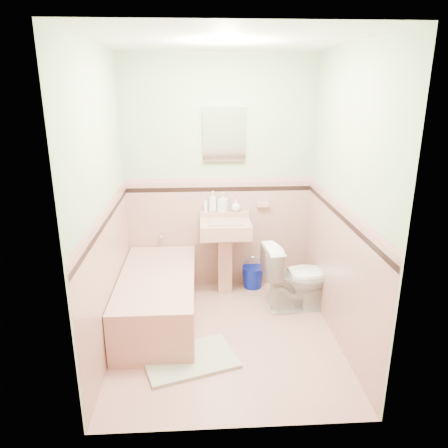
{
  "coord_description": "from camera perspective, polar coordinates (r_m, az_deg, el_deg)",
  "views": [
    {
      "loc": [
        -0.22,
        -3.41,
        2.2
      ],
      "look_at": [
        0.0,
        0.25,
        1.0
      ],
      "focal_mm": 34.59,
      "sensor_mm": 36.0,
      "label": 1
    }
  ],
  "objects": [
    {
      "name": "soap_bottle_mid",
      "position": [
        4.62,
        -0.14,
        2.92
      ],
      "size": [
        0.12,
        0.12,
        0.21
      ],
      "primitive_type": "imported",
      "rotation": [
        0.0,
        0.0,
        -0.35
      ],
      "color": "#B2B2B2",
      "rests_on": "sink"
    },
    {
      "name": "sink",
      "position": [
        4.64,
        0.16,
        -4.54
      ],
      "size": [
        0.53,
        0.48,
        0.83
      ],
      "primitive_type": null,
      "color": "tan",
      "rests_on": "floor"
    },
    {
      "name": "soap_bottle_left",
      "position": [
        4.61,
        -1.49,
        2.99
      ],
      "size": [
        0.1,
        0.1,
        0.22
      ],
      "primitive_type": "imported",
      "rotation": [
        0.0,
        0.0,
        -0.17
      ],
      "color": "#B2B2B2",
      "rests_on": "sink"
    },
    {
      "name": "wainscot_right",
      "position": [
        3.96,
        14.75,
        -6.37
      ],
      "size": [
        0.0,
        2.2,
        2.2
      ],
      "primitive_type": "plane",
      "rotation": [
        1.57,
        0.0,
        -1.57
      ],
      "color": "tan",
      "rests_on": "ground"
    },
    {
      "name": "wall_front",
      "position": [
        2.51,
        1.86,
        -4.12
      ],
      "size": [
        2.5,
        0.0,
        2.5
      ],
      "primitive_type": "plane",
      "rotation": [
        -1.57,
        0.0,
        0.0
      ],
      "color": "beige",
      "rests_on": "ground"
    },
    {
      "name": "sink_faucet",
      "position": [
        4.59,
        0.06,
        2.32
      ],
      "size": [
        0.02,
        0.02,
        0.1
      ],
      "primitive_type": "cylinder",
      "color": "silver",
      "rests_on": "sink"
    },
    {
      "name": "toilet",
      "position": [
        4.43,
        9.63,
        -6.88
      ],
      "size": [
        0.72,
        0.47,
        0.7
      ],
      "primitive_type": "imported",
      "rotation": [
        0.0,
        0.0,
        1.69
      ],
      "color": "white",
      "rests_on": "floor"
    },
    {
      "name": "accent_back",
      "position": [
        4.63,
        -0.62,
        4.61
      ],
      "size": [
        2.0,
        0.0,
        2.0
      ],
      "primitive_type": "plane",
      "rotation": [
        1.57,
        0.0,
        0.0
      ],
      "color": "black",
      "rests_on": "ground"
    },
    {
      "name": "wainscot_back",
      "position": [
        4.78,
        -0.61,
        -1.45
      ],
      "size": [
        2.0,
        0.0,
        2.0
      ],
      "primitive_type": "plane",
      "rotation": [
        1.57,
        0.0,
        0.0
      ],
      "color": "tan",
      "rests_on": "ground"
    },
    {
      "name": "soap_bottle_right",
      "position": [
        4.64,
        1.59,
        2.48
      ],
      "size": [
        0.13,
        0.13,
        0.13
      ],
      "primitive_type": "imported",
      "rotation": [
        0.0,
        0.0,
        -0.29
      ],
      "color": "#B2B2B2",
      "rests_on": "sink"
    },
    {
      "name": "bathtub",
      "position": [
        4.25,
        -8.7,
        -9.81
      ],
      "size": [
        0.7,
        1.5,
        0.45
      ],
      "primitive_type": "cube",
      "color": "tan",
      "rests_on": "floor"
    },
    {
      "name": "cap_left",
      "position": [
        3.63,
        -15.43,
        1.79
      ],
      "size": [
        0.0,
        2.2,
        2.2
      ],
      "primitive_type": "plane",
      "rotation": [
        1.57,
        0.0,
        1.57
      ],
      "color": "tan",
      "rests_on": "ground"
    },
    {
      "name": "cap_front",
      "position": [
        2.54,
        1.82,
        -4.6
      ],
      "size": [
        2.0,
        0.0,
        2.0
      ],
      "primitive_type": "plane",
      "rotation": [
        -1.57,
        0.0,
        0.0
      ],
      "color": "tan",
      "rests_on": "ground"
    },
    {
      "name": "bath_mat",
      "position": [
        3.77,
        -4.52,
        -17.4
      ],
      "size": [
        0.86,
        0.7,
        0.03
      ],
      "primitive_type": "cube",
      "rotation": [
        0.0,
        0.0,
        0.31
      ],
      "color": "#9EA88C",
      "rests_on": "floor"
    },
    {
      "name": "bucket",
      "position": [
        4.91,
        3.81,
        -6.99
      ],
      "size": [
        0.25,
        0.25,
        0.24
      ],
      "primitive_type": null,
      "rotation": [
        0.0,
        0.0,
        0.05
      ],
      "color": "#0818A5",
      "rests_on": "floor"
    },
    {
      "name": "ceiling",
      "position": [
        3.43,
        0.27,
        23.13
      ],
      "size": [
        2.2,
        2.2,
        0.0
      ],
      "primitive_type": "plane",
      "rotation": [
        3.14,
        0.0,
        0.0
      ],
      "color": "white",
      "rests_on": "ground"
    },
    {
      "name": "accent_front",
      "position": [
        2.58,
        1.8,
        -6.65
      ],
      "size": [
        2.0,
        0.0,
        2.0
      ],
      "primitive_type": "plane",
      "rotation": [
        -1.57,
        0.0,
        0.0
      ],
      "color": "black",
      "rests_on": "ground"
    },
    {
      "name": "wainscot_front",
      "position": [
        2.83,
        1.7,
        -16.31
      ],
      "size": [
        2.0,
        0.0,
        2.0
      ],
      "primitive_type": "plane",
      "rotation": [
        -1.57,
        0.0,
        0.0
      ],
      "color": "tan",
      "rests_on": "ground"
    },
    {
      "name": "wall_right",
      "position": [
        3.75,
        15.71,
        2.74
      ],
      "size": [
        0.0,
        2.5,
        2.5
      ],
      "primitive_type": "plane",
      "rotation": [
        1.57,
        0.0,
        -1.57
      ],
      "color": "beige",
      "rests_on": "ground"
    },
    {
      "name": "cap_right",
      "position": [
        3.75,
        15.41,
        2.3
      ],
      "size": [
        0.0,
        2.2,
        2.2
      ],
      "primitive_type": "plane",
      "rotation": [
        1.57,
        0.0,
        -1.57
      ],
      "color": "tan",
      "rests_on": "ground"
    },
    {
      "name": "floor",
      "position": [
        4.06,
        0.22,
        -14.65
      ],
      "size": [
        2.2,
        2.2,
        0.0
      ],
      "primitive_type": "plane",
      "color": "tan",
      "rests_on": "ground"
    },
    {
      "name": "accent_left",
      "position": [
        3.66,
        -15.3,
        0.29
      ],
      "size": [
        0.0,
        2.2,
        2.2
      ],
      "primitive_type": "plane",
      "rotation": [
        1.57,
        0.0,
        1.57
      ],
      "color": "black",
      "rests_on": "ground"
    },
    {
      "name": "cap_back",
      "position": [
        4.6,
        -0.63,
        5.82
      ],
      "size": [
        2.0,
        0.0,
        2.0
      ],
      "primitive_type": "plane",
      "rotation": [
        1.57,
        0.0,
        0.0
      ],
      "color": "tan",
      "rests_on": "ground"
    },
    {
      "name": "accent_right",
      "position": [
        3.78,
        15.29,
        0.84
      ],
      "size": [
        0.0,
        2.2,
        2.2
      ],
      "primitive_type": "plane",
      "rotation": [
        1.57,
        0.0,
        -1.57
      ],
      "color": "black",
      "rests_on": "ground"
    },
    {
      "name": "wall_left",
      "position": [
        3.63,
        -15.74,
        2.24
      ],
      "size": [
        0.0,
        2.5,
        2.5
      ],
      "primitive_type": "plane",
      "rotation": [
        1.57,
        0.0,
        1.57
      ],
      "color": "beige",
      "rests_on": "ground"
    },
    {
      "name": "tub_faucet",
      "position": [
        4.75,
        -8.2,
        -1.4
      ],
      "size": [
        0.04,
        0.12,
        0.04
      ],
      "primitive_type": "cylinder",
      "rotation": [
        1.57,
        0.0,
        0.0
      ],
      "color": "silver",
      "rests_on": "wall_back"
    },
    {
      "name": "shoe",
      "position": [
        3.84,
        -6.44,
        -15.84
      ],
      "size": [
        0.16,
        0.08,
        0.06
      ],
      "primitive_type": "cube",
      "rotation": [
        0.0,
        0.0,
        -0.03
      ],
      "color": "#BF1E59",
      "rests_on": "bath_mat"
    },
    {
      "name": "wall_back",
      "position": [
        4.62,
        -0.64,
        6.23
      ],
      "size": [
        2.5,
        0.0,
        2.5
      ],
      "primitive_type": "plane",
      "rotation": [
        1.57,
        0.0,
        0.0
      ],
      "color": "beige",
      "rests_on": "ground"
    },
    {
      "name": "wainscot_left",
      "position": [
        3.85,
        -14.75,
        -7.11
      ],
      "size": [
        0.0,
        2.2,
        2.2
      ],
      "primitive_type": "plane",
      "rotation": [
        1.57,
        0.0,
        1.57
      ],
      "color": "tan",
      "rests_on": "ground"
    },
    {
      "name": "tube",
      "position": [
        4.63,
        -2.43,
        2.35
      ],
      "size": [
        0.05,
        0.05,
        0.12
      ],
      "primitive_type": "cylinder",
      "rotation": [
        0.0,
        0.0,
        0.41
      ],
      "color": "white",
      "rests_on": "sink"
    },
    {
      "name": "soap_dish",
      "position": [
        4.69,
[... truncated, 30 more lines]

